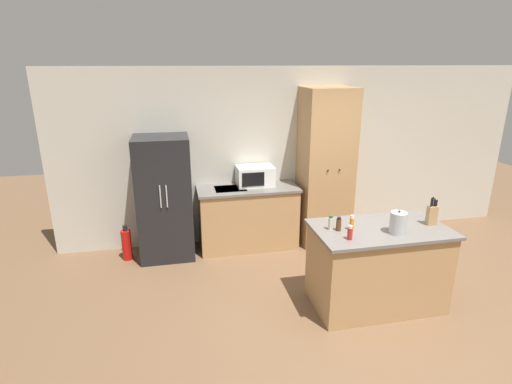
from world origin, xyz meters
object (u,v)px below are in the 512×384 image
at_px(spice_bottle_tall_dark, 331,223).
at_px(pantry_cabinet, 325,168).
at_px(refrigerator, 164,198).
at_px(fire_extinguisher, 127,244).
at_px(knife_block, 432,214).
at_px(spice_bottle_amber_oil, 352,223).
at_px(kettle, 398,223).
at_px(spice_bottle_short_red, 339,224).
at_px(spice_bottle_green_herb, 350,233).
at_px(microwave, 255,176).

bearing_deg(spice_bottle_tall_dark, pantry_cabinet, 70.71).
distance_m(refrigerator, fire_extinguisher, 0.84).
relative_size(knife_block, fire_extinguisher, 0.62).
bearing_deg(spice_bottle_amber_oil, kettle, -22.80).
bearing_deg(kettle, pantry_cabinet, 91.44).
xyz_separation_m(refrigerator, spice_bottle_short_red, (1.83, -1.72, 0.15)).
height_order(knife_block, spice_bottle_amber_oil, knife_block).
bearing_deg(pantry_cabinet, knife_block, -73.19).
bearing_deg(pantry_cabinet, spice_bottle_amber_oil, -102.22).
xyz_separation_m(spice_bottle_short_red, kettle, (0.57, -0.20, 0.05)).
xyz_separation_m(knife_block, spice_bottle_green_herb, (-1.04, -0.18, -0.05)).
relative_size(pantry_cabinet, spice_bottle_amber_oil, 13.68).
height_order(refrigerator, spice_bottle_amber_oil, refrigerator).
height_order(spice_bottle_short_red, spice_bottle_amber_oil, spice_bottle_amber_oil).
bearing_deg(fire_extinguisher, kettle, -32.44).
bearing_deg(spice_bottle_amber_oil, spice_bottle_tall_dark, 165.56).
height_order(kettle, fire_extinguisher, kettle).
xyz_separation_m(spice_bottle_tall_dark, kettle, (0.64, -0.24, 0.04)).
height_order(spice_bottle_amber_oil, kettle, kettle).
xyz_separation_m(microwave, spice_bottle_tall_dark, (0.45, -1.81, -0.05)).
xyz_separation_m(refrigerator, kettle, (2.40, -1.92, 0.20)).
bearing_deg(microwave, knife_block, -50.19).
distance_m(pantry_cabinet, spice_bottle_tall_dark, 1.81).
relative_size(microwave, knife_block, 1.68).
relative_size(refrigerator, fire_extinguisher, 3.35).
height_order(refrigerator, spice_bottle_green_herb, refrigerator).
bearing_deg(spice_bottle_short_red, refrigerator, 136.78).
relative_size(refrigerator, microwave, 3.21).
relative_size(microwave, fire_extinguisher, 1.04).
relative_size(kettle, fire_extinguisher, 0.50).
bearing_deg(spice_bottle_amber_oil, fire_extinguisher, 146.10).
bearing_deg(spice_bottle_short_red, spice_bottle_tall_dark, 153.77).
height_order(spice_bottle_tall_dark, kettle, kettle).
bearing_deg(fire_extinguisher, knife_block, -26.71).
height_order(knife_block, fire_extinguisher, knife_block).
bearing_deg(fire_extinguisher, spice_bottle_tall_dark, -35.40).
bearing_deg(spice_bottle_green_herb, refrigerator, 133.46).
bearing_deg(kettle, refrigerator, 141.35).
distance_m(kettle, fire_extinguisher, 3.60).
bearing_deg(knife_block, spice_bottle_amber_oil, 177.66).
distance_m(spice_bottle_short_red, spice_bottle_amber_oil, 0.14).
relative_size(refrigerator, spice_bottle_tall_dark, 10.51).
height_order(spice_bottle_short_red, spice_bottle_green_herb, same).
bearing_deg(knife_block, spice_bottle_tall_dark, 175.32).
height_order(spice_bottle_tall_dark, spice_bottle_amber_oil, spice_bottle_amber_oil).
relative_size(spice_bottle_short_red, kettle, 0.59).
relative_size(pantry_cabinet, spice_bottle_tall_dark, 14.20).
distance_m(spice_bottle_tall_dark, kettle, 0.69).
distance_m(microwave, kettle, 2.32).
height_order(pantry_cabinet, kettle, pantry_cabinet).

